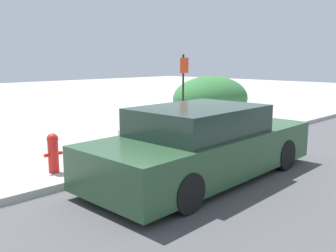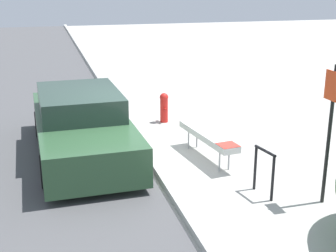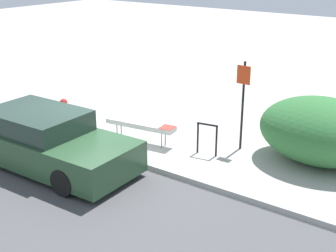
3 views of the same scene
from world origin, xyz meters
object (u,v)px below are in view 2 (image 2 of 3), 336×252
at_px(sign_post, 330,122).
at_px(parked_car_near, 81,125).
at_px(bench, 208,136).
at_px(fire_hydrant, 164,107).
at_px(bike_rack, 264,168).

bearing_deg(sign_post, parked_car_near, -132.80).
bearing_deg(bench, fire_hydrant, 176.40).
bearing_deg(parked_car_near, fire_hydrant, 126.46).
relative_size(bike_rack, fire_hydrant, 1.08).
distance_m(bench, sign_post, 2.78).
distance_m(bench, fire_hydrant, 2.76).
relative_size(fire_hydrant, parked_car_near, 0.16).
xyz_separation_m(bench, bike_rack, (1.86, 0.33, 0.01)).
bearing_deg(parked_car_near, bike_rack, 42.76).
distance_m(bench, bike_rack, 1.89).
distance_m(sign_post, fire_hydrant, 5.38).
bearing_deg(bench, sign_post, 18.22).
bearing_deg(bike_rack, fire_hydrant, -173.34).
height_order(bike_rack, fire_hydrant, bike_rack).
bearing_deg(bike_rack, sign_post, 58.21).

